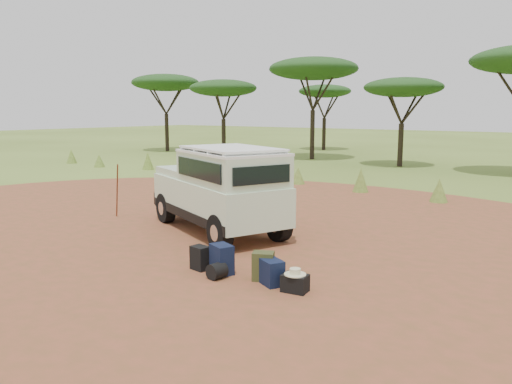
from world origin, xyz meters
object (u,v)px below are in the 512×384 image
Objects in this scene: duffel_navy at (272,273)px; safari_vehicle at (220,191)px; walking_staff at (117,191)px; hard_case at (295,283)px; backpack_black at (200,258)px; backpack_olive at (263,266)px; backpack_navy at (222,259)px.

safari_vehicle is at bearing 169.83° from duffel_navy.
hard_case is at bearing -81.08° from walking_staff.
backpack_olive is (1.33, 0.22, 0.03)m from backpack_black.
duffel_navy is at bearing -48.86° from backpack_olive.
backpack_black is 0.89× the size of backpack_olive.
walking_staff is 3.75× the size of hard_case.
backpack_navy is 0.85m from backpack_olive.
walking_staff is 3.04× the size of backpack_olive.
backpack_black reaches higher than hard_case.
walking_staff is at bearing 165.98° from backpack_black.
backpack_olive is 1.15× the size of duffel_navy.
backpack_olive reaches higher than hard_case.
hard_case is (3.74, -2.47, -0.90)m from safari_vehicle.
duffel_navy is 1.07× the size of hard_case.
safari_vehicle is 3.14m from backpack_black.
walking_staff reaches higher than hard_case.
walking_staff is 5.56m from backpack_black.
duffel_navy is at bearing 166.62° from hard_case.
walking_staff is 6.73m from backpack_olive.
backpack_navy is at bearing -150.26° from duffel_navy.
backpack_black reaches higher than duffel_navy.
walking_staff is 7.51m from hard_case.
safari_vehicle is at bearing 115.41° from backpack_olive.
duffel_navy reaches higher than hard_case.
hard_case is at bearing -37.83° from backpack_olive.
safari_vehicle is at bearing -58.18° from walking_staff.
backpack_navy is 1.24× the size of duffel_navy.
walking_staff is at bearing 155.65° from hard_case.
backpack_navy is at bearing -85.41° from walking_staff.
hard_case is (0.77, -0.15, -0.11)m from backpack_olive.
walking_staff is 3.44× the size of backpack_black.
backpack_black is at bearing -87.70° from walking_staff.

